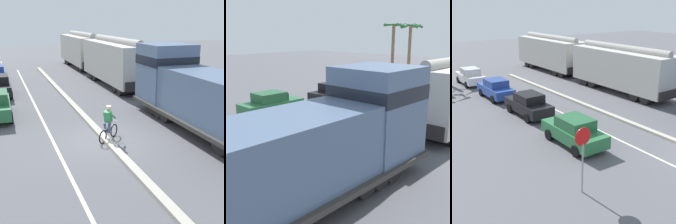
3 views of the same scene
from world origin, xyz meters
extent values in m
plane|color=#56565B|center=(0.00, 0.00, 0.00)|extent=(120.00, 120.00, 0.00)
cube|color=#B2AD9E|center=(0.00, 6.00, 0.08)|extent=(0.36, 36.00, 0.16)
cube|color=silver|center=(-2.40, 6.00, 0.00)|extent=(0.14, 36.00, 0.01)
cube|color=slate|center=(5.16, -1.52, 1.90)|extent=(2.70, 9.86, 2.40)
cube|color=slate|center=(5.16, 3.48, 2.45)|extent=(2.80, 2.80, 3.50)
cube|color=black|center=(5.16, 3.48, 3.24)|extent=(2.83, 2.83, 0.56)
cube|color=#383533|center=(5.16, -0.92, 0.70)|extent=(3.10, 11.60, 0.20)
cylinder|color=#4C4947|center=(5.16, -0.92, 0.55)|extent=(1.10, 3.00, 1.10)
cylinder|color=black|center=(5.16, 3.07, 0.50)|extent=(2.40, 1.00, 1.00)
cylinder|color=black|center=(5.16, 2.27, 0.50)|extent=(2.40, 1.00, 1.00)
cylinder|color=black|center=(5.16, 1.47, 0.50)|extent=(2.40, 1.00, 1.00)
cube|color=#B3B1A9|center=(5.16, 12.08, 2.15)|extent=(2.90, 10.40, 3.10)
cylinder|color=#989690|center=(5.16, 12.08, 3.88)|extent=(0.60, 9.88, 0.60)
cube|color=black|center=(5.16, 17.33, 0.95)|extent=(2.61, 0.10, 0.70)
cube|color=black|center=(5.16, 6.83, 0.95)|extent=(2.61, 0.10, 0.70)
cylinder|color=black|center=(5.16, 15.86, 0.45)|extent=(2.46, 0.90, 0.90)
cylinder|color=black|center=(5.16, 14.76, 0.45)|extent=(2.46, 0.90, 0.90)
cylinder|color=black|center=(5.16, 9.41, 0.45)|extent=(2.46, 0.90, 0.90)
cylinder|color=black|center=(5.16, 8.31, 0.45)|extent=(2.46, 0.90, 0.90)
cube|color=#B1AEA7|center=(5.16, 23.68, 2.15)|extent=(2.90, 10.40, 3.10)
cylinder|color=gray|center=(5.16, 23.68, 3.88)|extent=(0.60, 9.88, 0.60)
cube|color=black|center=(5.16, 28.93, 0.95)|extent=(2.61, 0.10, 0.70)
cube|color=black|center=(5.16, 18.43, 0.95)|extent=(2.61, 0.10, 0.70)
cylinder|color=black|center=(5.16, 27.46, 0.45)|extent=(2.46, 0.90, 0.90)
cylinder|color=black|center=(5.16, 26.36, 0.45)|extent=(2.46, 0.90, 0.90)
cylinder|color=black|center=(5.16, 21.01, 0.45)|extent=(2.46, 0.90, 0.90)
cylinder|color=black|center=(5.16, 19.91, 0.45)|extent=(2.46, 0.90, 0.90)
cylinder|color=black|center=(-4.09, 6.84, 0.32)|extent=(0.23, 0.64, 0.64)
cylinder|color=black|center=(-4.11, 4.23, 0.32)|extent=(0.23, 0.64, 0.64)
cylinder|color=black|center=(-3.82, 12.59, 0.32)|extent=(0.23, 0.64, 0.64)
cylinder|color=black|center=(-3.80, 9.99, 0.32)|extent=(0.23, 0.64, 0.64)
cylinder|color=black|center=(-3.95, 17.92, 0.32)|extent=(0.22, 0.64, 0.64)
cylinder|color=black|center=(-3.96, 15.31, 0.32)|extent=(0.22, 0.64, 0.64)
cylinder|color=black|center=(-4.08, 23.81, 0.32)|extent=(0.23, 0.64, 0.64)
cylinder|color=black|center=(-4.11, 21.21, 0.32)|extent=(0.23, 0.64, 0.64)
torus|color=black|center=(0.57, 0.33, 0.33)|extent=(0.54, 0.47, 0.66)
torus|color=black|center=(-0.24, -0.35, 0.33)|extent=(0.54, 0.47, 0.66)
cylinder|color=silver|center=(0.16, -0.01, 0.63)|extent=(0.64, 0.54, 0.05)
cylinder|color=silver|center=(0.24, 0.05, 0.45)|extent=(0.40, 0.35, 0.36)
cylinder|color=silver|center=(-0.01, -0.15, 0.78)|extent=(0.04, 0.04, 0.30)
cylinder|color=silver|center=(0.50, 0.27, 0.88)|extent=(0.34, 0.39, 0.04)
cylinder|color=#38476B|center=(0.01, -0.01, 0.68)|extent=(0.32, 0.30, 0.52)
cylinder|color=#38476B|center=(0.14, -0.17, 0.68)|extent=(0.29, 0.28, 0.52)
cube|color=#338C4C|center=(0.12, -0.04, 1.20)|extent=(0.47, 0.47, 0.57)
sphere|color=tan|center=(0.18, 0.00, 1.59)|extent=(0.22, 0.22, 0.22)
cylinder|color=white|center=(0.18, 0.00, 1.69)|extent=(0.22, 0.22, 0.05)
cylinder|color=#338C4C|center=(0.17, 0.21, 1.20)|extent=(0.41, 0.37, 0.36)
cylinder|color=#338C4C|center=(0.38, -0.04, 1.20)|extent=(0.41, 0.37, 0.36)
camera|label=1|loc=(-4.56, -13.27, 5.62)|focal=50.00mm
camera|label=2|loc=(12.08, -6.11, 5.44)|focal=50.00mm
camera|label=3|loc=(-14.45, -7.21, 7.39)|focal=50.00mm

